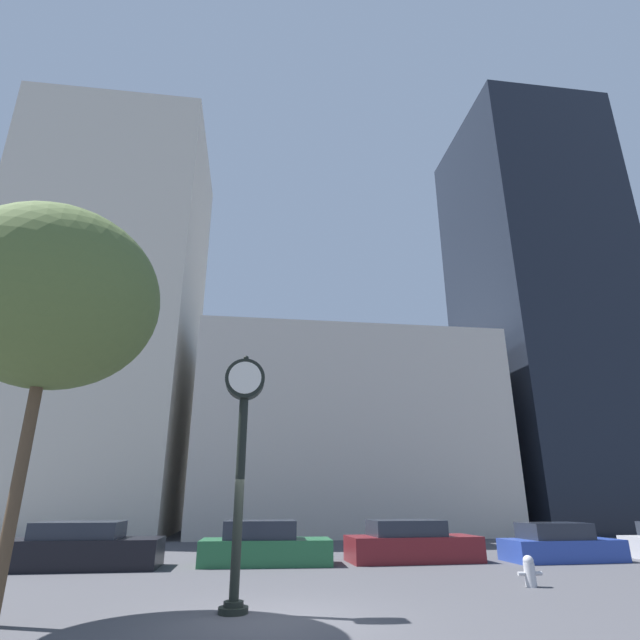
{
  "coord_description": "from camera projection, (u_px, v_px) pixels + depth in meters",
  "views": [
    {
      "loc": [
        -0.56,
        -10.57,
        2.13
      ],
      "look_at": [
        2.34,
        10.8,
        9.84
      ],
      "focal_mm": 28.0,
      "sensor_mm": 36.0,
      "label": 1
    }
  ],
  "objects": [
    {
      "name": "ground_plane",
      "position": [
        273.0,
        620.0,
        9.21
      ],
      "size": [
        200.0,
        200.0,
        0.0
      ],
      "primitive_type": "plane",
      "color": "#424247"
    },
    {
      "name": "building_tall_tower",
      "position": [
        107.0,
        314.0,
        35.03
      ],
      "size": [
        11.85,
        12.0,
        28.58
      ],
      "color": "beige",
      "rests_on": "ground_plane"
    },
    {
      "name": "building_storefront_row",
      "position": [
        342.0,
        435.0,
        34.42
      ],
      "size": [
        19.18,
        12.0,
        12.41
      ],
      "color": "beige",
      "rests_on": "ground_plane"
    },
    {
      "name": "building_glass_modern",
      "position": [
        538.0,
        306.0,
        39.96
      ],
      "size": [
        10.36,
        12.0,
        33.26
      ],
      "color": "black",
      "rests_on": "ground_plane"
    },
    {
      "name": "street_clock",
      "position": [
        242.0,
        432.0,
        10.9
      ],
      "size": [
        0.88,
        0.59,
        5.22
      ],
      "color": "black",
      "rests_on": "ground_plane"
    },
    {
      "name": "car_black",
      "position": [
        83.0,
        548.0,
        16.02
      ],
      "size": [
        4.78,
        1.94,
        1.4
      ],
      "rotation": [
        0.0,
        0.0,
        0.0
      ],
      "color": "black",
      "rests_on": "ground_plane"
    },
    {
      "name": "car_green",
      "position": [
        264.0,
        546.0,
        16.94
      ],
      "size": [
        4.46,
        1.94,
        1.4
      ],
      "rotation": [
        0.0,
        0.0,
        -0.04
      ],
      "color": "#236038",
      "rests_on": "ground_plane"
    },
    {
      "name": "car_maroon",
      "position": [
        411.0,
        544.0,
        17.81
      ],
      "size": [
        4.73,
        2.11,
        1.38
      ],
      "rotation": [
        0.0,
        0.0,
        0.05
      ],
      "color": "maroon",
      "rests_on": "ground_plane"
    },
    {
      "name": "car_blue",
      "position": [
        560.0,
        545.0,
        17.93
      ],
      "size": [
        4.19,
        1.87,
        1.28
      ],
      "rotation": [
        0.0,
        0.0,
        0.04
      ],
      "color": "#28429E",
      "rests_on": "ground_plane"
    },
    {
      "name": "fire_hydrant_near",
      "position": [
        529.0,
        571.0,
        12.76
      ],
      "size": [
        0.64,
        0.28,
        0.74
      ],
      "color": "#B7B7BC",
      "rests_on": "ground_plane"
    },
    {
      "name": "bare_tree",
      "position": [
        54.0,
        298.0,
        10.82
      ],
      "size": [
        4.42,
        4.42,
        8.22
      ],
      "color": "brown",
      "rests_on": "ground_plane"
    }
  ]
}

